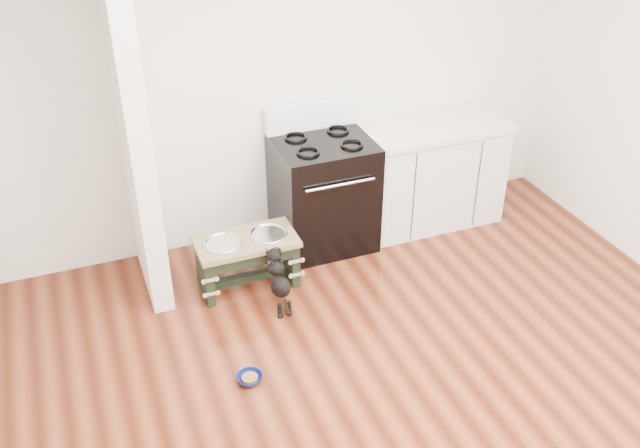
{
  "coord_description": "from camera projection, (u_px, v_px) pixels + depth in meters",
  "views": [
    {
      "loc": [
        -1.6,
        -2.52,
        3.32
      ],
      "look_at": [
        -0.03,
        1.51,
        0.61
      ],
      "focal_mm": 40.0,
      "sensor_mm": 36.0,
      "label": 1
    }
  ],
  "objects": [
    {
      "name": "partition_wall",
      "position": [
        131.0,
        121.0,
        4.82
      ],
      "size": [
        0.15,
        0.8,
        2.7
      ],
      "primitive_type": "cube",
      "color": "silver",
      "rests_on": "ground"
    },
    {
      "name": "room_shell",
      "position": [
        441.0,
        199.0,
        3.38
      ],
      "size": [
        5.0,
        5.0,
        5.0
      ],
      "color": "silver",
      "rests_on": "ground"
    },
    {
      "name": "ground",
      "position": [
        416.0,
        435.0,
        4.24
      ],
      "size": [
        5.0,
        5.0,
        0.0
      ],
      "primitive_type": "plane",
      "color": "#40180B",
      "rests_on": "ground"
    },
    {
      "name": "cabinet_run",
      "position": [
        429.0,
        173.0,
        6.1
      ],
      "size": [
        1.24,
        0.64,
        0.91
      ],
      "color": "silver",
      "rests_on": "ground"
    },
    {
      "name": "oven_range",
      "position": [
        323.0,
        191.0,
        5.77
      ],
      "size": [
        0.76,
        0.69,
        1.14
      ],
      "color": "black",
      "rests_on": "ground"
    },
    {
      "name": "floor_bowl",
      "position": [
        250.0,
        378.0,
        4.6
      ],
      "size": [
        0.19,
        0.19,
        0.05
      ],
      "rotation": [
        0.0,
        0.0,
        -0.13
      ],
      "color": "navy",
      "rests_on": "ground"
    },
    {
      "name": "dog_feeder",
      "position": [
        247.0,
        253.0,
        5.35
      ],
      "size": [
        0.75,
        0.4,
        0.43
      ],
      "color": "black",
      "rests_on": "ground"
    },
    {
      "name": "puppy",
      "position": [
        279.0,
        279.0,
        5.14
      ],
      "size": [
        0.13,
        0.39,
        0.46
      ],
      "color": "black",
      "rests_on": "ground"
    }
  ]
}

